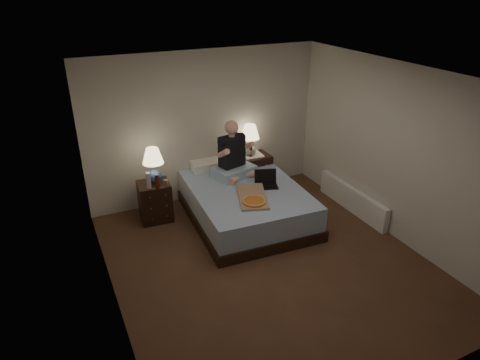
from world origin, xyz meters
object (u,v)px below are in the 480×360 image
soda_can (166,183)px  pizza_box (254,202)px  person (234,149)px  nightstand_left (155,201)px  water_bottle (149,180)px  nightstand_right (254,172)px  bed (245,202)px  lamp_right (250,140)px  lamp_left (154,165)px  radiator (352,199)px  beer_bottle_right (251,151)px  laptop (267,180)px  beer_bottle_left (157,182)px

soda_can → pizza_box: soda_can is taller
soda_can → person: person is taller
nightstand_left → water_bottle: size_ratio=2.50×
nightstand_right → person: bearing=-148.6°
bed → person: 0.86m
nightstand_right → lamp_right: (-0.08, 0.00, 0.62)m
lamp_left → radiator: lamp_left is taller
person → beer_bottle_right: bearing=19.4°
nightstand_right → soda_can: (-1.72, -0.43, 0.34)m
person → radiator: bearing=-45.3°
laptop → water_bottle: bearing=-179.9°
laptop → nightstand_right: bearing=93.0°
soda_can → nightstand_right: bearing=14.1°
lamp_right → soda_can: lamp_right is taller
nightstand_right → soda_can: soda_can is taller
lamp_left → soda_can: bearing=-60.6°
soda_can → beer_bottle_left: (-0.14, -0.03, 0.06)m
nightstand_right → beer_bottle_right: size_ratio=2.94×
nightstand_left → water_bottle: 0.46m
nightstand_right → person: (-0.56, -0.38, 0.67)m
bed → beer_bottle_right: bearing=61.5°
lamp_left → beer_bottle_left: bearing=-95.5°
nightstand_right → lamp_right: size_ratio=1.21×
laptop → pizza_box: 0.61m
bed → soda_can: soda_can is taller
bed → water_bottle: 1.54m
nightstand_left → soda_can: soda_can is taller
nightstand_right → lamp_right: bearing=177.3°
lamp_left → lamp_right: bearing=7.4°
nightstand_right → beer_bottle_left: beer_bottle_left is taller
bed → beer_bottle_right: size_ratio=9.44×
pizza_box → laptop: bearing=63.9°
bed → lamp_right: bearing=62.6°
water_bottle → soda_can: 0.26m
nightstand_right → person: size_ratio=0.73×
bed → beer_bottle_left: bearing=167.5°
lamp_left → laptop: 1.74m
lamp_right → soda_can: 1.72m
lamp_left → lamp_right: (1.76, 0.23, 0.05)m
lamp_right → beer_bottle_left: (-1.78, -0.46, -0.21)m
water_bottle → radiator: (3.08, -0.99, -0.55)m
beer_bottle_left → lamp_left: bearing=84.5°
lamp_right → lamp_left: bearing=-172.6°
lamp_left → water_bottle: bearing=-129.3°
nightstand_left → laptop: laptop is taller
water_bottle → person: (1.41, 0.01, 0.26)m
nightstand_right → person: person is taller
water_bottle → bed: bearing=-17.4°
lamp_left → person: size_ratio=0.60×
lamp_right → nightstand_left: bearing=-171.5°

